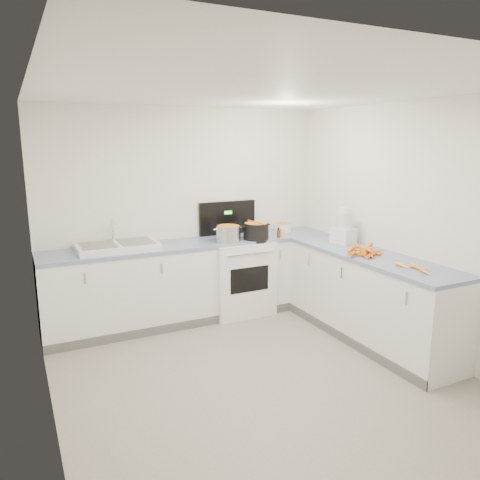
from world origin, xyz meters
name	(u,v)px	position (x,y,z in m)	size (l,w,h in m)	color
floor	(264,380)	(0.00, 0.00, 0.00)	(3.50, 4.00, 0.00)	gray
ceiling	(267,90)	(0.00, 0.00, 2.50)	(3.50, 4.00, 0.00)	white
wall_back	(186,213)	(0.00, 2.00, 1.25)	(3.50, 2.50, 0.00)	white
wall_front	(474,327)	(0.00, -2.00, 1.25)	(3.50, 2.50, 0.00)	white
wall_left	(42,269)	(-1.75, 0.00, 1.25)	(4.00, 2.50, 0.00)	white
wall_right	(417,228)	(1.75, 0.00, 1.25)	(4.00, 2.50, 0.00)	white
counter_back	(196,280)	(0.00, 1.70, 0.47)	(3.50, 0.62, 0.94)	white
counter_right	(369,297)	(1.45, 0.30, 0.47)	(0.62, 2.20, 0.94)	white
stove	(237,275)	(0.55, 1.69, 0.47)	(0.76, 0.65, 1.36)	white
sink	(117,246)	(-0.90, 1.70, 0.98)	(0.86, 0.52, 0.31)	white
steel_pot	(228,235)	(0.36, 1.54, 1.03)	(0.29, 0.29, 0.21)	silver
black_pot	(256,232)	(0.72, 1.52, 1.03)	(0.30, 0.30, 0.22)	black
wooden_spoon	(256,222)	(0.72, 1.52, 1.15)	(0.02, 0.02, 0.36)	#AD7A47
mixing_bowl	(282,228)	(1.26, 1.79, 0.99)	(0.24, 0.24, 0.11)	white
extract_bottle	(278,234)	(1.02, 1.48, 0.99)	(0.04, 0.04, 0.10)	#593319
spice_jar	(282,233)	(1.07, 1.48, 0.99)	(0.06, 0.06, 0.10)	#E5B266
food_processor	(344,228)	(1.53, 0.88, 1.12)	(0.24, 0.28, 0.41)	white
carrot_pile	(365,251)	(1.37, 0.31, 0.98)	(0.52, 0.42, 0.09)	orange
peeled_carrots	(417,268)	(1.40, -0.36, 0.96)	(0.18, 0.42, 0.04)	orange
peelings	(94,245)	(-1.15, 1.71, 1.02)	(0.23, 0.24, 0.01)	tan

